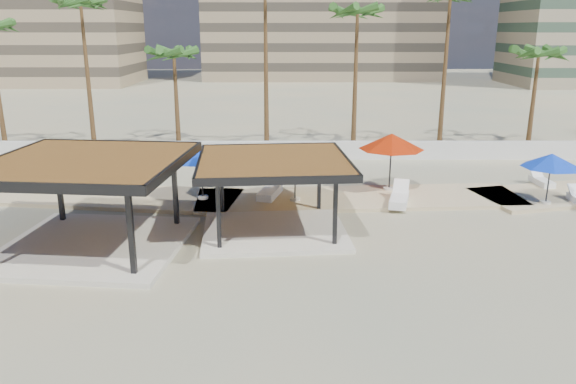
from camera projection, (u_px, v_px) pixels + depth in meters
name	position (u px, v px, depth m)	size (l,w,h in m)	color
ground	(328.00, 254.00, 21.22)	(200.00, 200.00, 0.00)	tan
promenade	(357.00, 195.00, 28.56)	(44.45, 7.97, 0.24)	#C6B284
boundary_wall	(311.00, 150.00, 36.41)	(56.00, 0.30, 1.20)	silver
pavilion_central	(274.00, 188.00, 23.27)	(6.63, 6.63, 3.11)	beige
pavilion_west	(89.00, 195.00, 21.24)	(7.70, 7.70, 3.57)	beige
umbrella_b	(295.00, 154.00, 26.60)	(3.41, 3.41, 2.68)	beige
umbrella_c	(392.00, 142.00, 28.30)	(3.80, 3.80, 2.95)	beige
umbrella_d	(551.00, 161.00, 26.16)	(3.41, 3.41, 2.44)	beige
umbrella_f	(201.00, 153.00, 26.90)	(3.70, 3.70, 2.66)	beige
lounger_a	(270.00, 192.00, 27.91)	(1.28, 2.45, 0.88)	white
lounger_b	(399.00, 199.00, 26.73)	(1.38, 2.51, 0.91)	white
lounger_d	(541.00, 181.00, 30.01)	(0.72, 1.94, 0.72)	white
palm_b	(81.00, 9.00, 36.51)	(3.00, 3.00, 10.64)	brown
palm_c	(174.00, 57.00, 36.78)	(3.00, 3.00, 7.47)	brown
palm_e	(357.00, 18.00, 36.39)	(3.00, 3.00, 10.09)	brown
palm_f	(450.00, 3.00, 36.34)	(3.00, 3.00, 11.06)	brown
palm_g	(539.00, 57.00, 36.91)	(3.00, 3.00, 7.47)	brown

